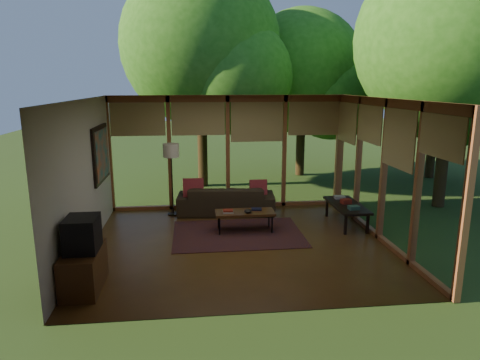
{
  "coord_description": "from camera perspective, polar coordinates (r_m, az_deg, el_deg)",
  "views": [
    {
      "loc": [
        -0.84,
        -7.56,
        2.97
      ],
      "look_at": [
        0.09,
        0.7,
        1.08
      ],
      "focal_mm": 32.0,
      "sensor_mm": 36.0,
      "label": 1
    }
  ],
  "objects": [
    {
      "name": "tree_far",
      "position": [
        14.67,
        23.74,
        10.97
      ],
      "size": [
        3.16,
        3.16,
        4.36
      ],
      "color": "#3A2A15",
      "rests_on": "ground"
    },
    {
      "name": "floor_lamp",
      "position": [
        9.71,
        -9.17,
        3.37
      ],
      "size": [
        0.36,
        0.36,
        1.65
      ],
      "color": "black",
      "rests_on": "floor"
    },
    {
      "name": "ct_book_side",
      "position": [
        8.8,
        2.21,
        -3.91
      ],
      "size": [
        0.23,
        0.18,
        0.03
      ],
      "primitive_type": "cube",
      "rotation": [
        0.0,
        0.0,
        -0.14
      ],
      "color": "black",
      "rests_on": "coffee_table"
    },
    {
      "name": "wall_front",
      "position": [
        5.38,
        2.88,
        -4.75
      ],
      "size": [
        5.5,
        0.04,
        2.7
      ],
      "primitive_type": "cube",
      "color": "beige",
      "rests_on": "ground"
    },
    {
      "name": "television",
      "position": [
        6.6,
        -20.31,
        -6.78
      ],
      "size": [
        0.45,
        0.55,
        0.5
      ],
      "primitive_type": "cube",
      "color": "black",
      "rests_on": "media_cabinet"
    },
    {
      "name": "ct_book_upper",
      "position": [
        8.6,
        -1.62,
        -4.09
      ],
      "size": [
        0.2,
        0.16,
        0.03
      ],
      "primitive_type": "cube",
      "rotation": [
        0.0,
        0.0,
        -0.04
      ],
      "color": "maroon",
      "rests_on": "coffee_table"
    },
    {
      "name": "coffee_table",
      "position": [
        8.71,
        0.66,
        -4.43
      ],
      "size": [
        1.2,
        0.5,
        0.43
      ],
      "color": "#522F16",
      "rests_on": "floor"
    },
    {
      "name": "console_book_b",
      "position": [
        9.42,
        13.95,
        -2.77
      ],
      "size": [
        0.23,
        0.18,
        0.09
      ],
      "primitive_type": "cube",
      "rotation": [
        0.0,
        0.0,
        0.16
      ],
      "color": "maroon",
      "rests_on": "side_console"
    },
    {
      "name": "ceiling",
      "position": [
        7.61,
        -0.09,
        10.76
      ],
      "size": [
        5.5,
        5.5,
        0.0
      ],
      "primitive_type": "plane",
      "rotation": [
        3.14,
        0.0,
        0.0
      ],
      "color": "silver",
      "rests_on": "ground"
    },
    {
      "name": "ct_bowl",
      "position": [
        8.6,
        1.08,
        -4.17
      ],
      "size": [
        0.16,
        0.16,
        0.07
      ],
      "primitive_type": "ellipsoid",
      "color": "black",
      "rests_on": "coffee_table"
    },
    {
      "name": "media_cabinet",
      "position": [
        6.8,
        -20.11,
        -11.15
      ],
      "size": [
        0.5,
        1.0,
        0.6
      ],
      "primitive_type": "cube",
      "color": "#522F16",
      "rests_on": "floor"
    },
    {
      "name": "window_wall_right",
      "position": [
        8.53,
        18.61,
        1.17
      ],
      "size": [
        0.12,
        5.0,
        2.7
      ],
      "primitive_type": "cube",
      "color": "#A25B32",
      "rests_on": "ground"
    },
    {
      "name": "ct_book_lower",
      "position": [
        8.61,
        -1.62,
        -4.29
      ],
      "size": [
        0.21,
        0.16,
        0.03
      ],
      "primitive_type": "cube",
      "rotation": [
        0.0,
        0.0,
        0.01
      ],
      "color": "#B0A89F",
      "rests_on": "coffee_table"
    },
    {
      "name": "side_console",
      "position": [
        9.4,
        14.02,
        -3.39
      ],
      "size": [
        0.6,
        1.4,
        0.46
      ],
      "color": "black",
      "rests_on": "floor"
    },
    {
      "name": "rug",
      "position": [
        8.68,
        -0.3,
        -7.17
      ],
      "size": [
        2.58,
        1.83,
        0.01
      ],
      "primitive_type": "cube",
      "color": "maroon",
      "rests_on": "floor"
    },
    {
      "name": "console_book_c",
      "position": [
        9.79,
        13.14,
        -2.24
      ],
      "size": [
        0.23,
        0.17,
        0.06
      ],
      "primitive_type": "cube",
      "rotation": [
        0.0,
        0.0,
        -0.03
      ],
      "color": "#B0A89F",
      "rests_on": "side_console"
    },
    {
      "name": "floor",
      "position": [
        8.17,
        -0.08,
        -8.52
      ],
      "size": [
        5.5,
        5.5,
        0.0
      ],
      "primitive_type": "plane",
      "color": "brown",
      "rests_on": "ground"
    },
    {
      "name": "pillow_right",
      "position": [
        9.92,
        2.46,
        -1.14
      ],
      "size": [
        0.4,
        0.21,
        0.42
      ],
      "primitive_type": "cube",
      "rotation": [
        -0.21,
        0.0,
        0.0
      ],
      "color": "maroon",
      "rests_on": "sofa"
    },
    {
      "name": "tree_ne",
      "position": [
        14.11,
        8.28,
        14.05
      ],
      "size": [
        3.91,
        3.91,
        5.27
      ],
      "color": "#3A2A15",
      "rests_on": "ground"
    },
    {
      "name": "exterior_lawn",
      "position": [
        18.15,
        22.84,
        2.35
      ],
      "size": [
        40.0,
        40.0,
        0.0
      ],
      "primitive_type": "plane",
      "color": "#2E491B",
      "rests_on": "ground"
    },
    {
      "name": "tree_se",
      "position": [
        11.24,
        25.97,
        16.38
      ],
      "size": [
        4.2,
        4.2,
        6.02
      ],
      "color": "#3A2A15",
      "rests_on": "ground"
    },
    {
      "name": "window_wall_back",
      "position": [
        10.23,
        -1.64,
        3.68
      ],
      "size": [
        5.5,
        0.12,
        2.7
      ],
      "primitive_type": "cube",
      "color": "#A25B32",
      "rests_on": "ground"
    },
    {
      "name": "tree_nw",
      "position": [
        12.5,
        -5.29,
        17.39
      ],
      "size": [
        4.45,
        4.45,
        6.21
      ],
      "color": "#3A2A15",
      "rests_on": "ground"
    },
    {
      "name": "pillow_left",
      "position": [
        9.8,
        -6.24,
        -1.19
      ],
      "size": [
        0.47,
        0.25,
        0.49
      ],
      "primitive_type": "cube",
      "rotation": [
        -0.21,
        0.0,
        0.0
      ],
      "color": "maroon",
      "rests_on": "sofa"
    },
    {
      "name": "sofa",
      "position": [
        9.95,
        -1.87,
        -2.62
      ],
      "size": [
        2.29,
        1.07,
        0.65
      ],
      "primitive_type": "imported",
      "rotation": [
        0.0,
        0.0,
        3.05
      ],
      "color": "#322719",
      "rests_on": "floor"
    },
    {
      "name": "wall_painting",
      "position": [
        9.27,
        -18.04,
        3.35
      ],
      "size": [
        0.06,
        1.35,
        1.15
      ],
      "color": "black",
      "rests_on": "wall_left"
    },
    {
      "name": "console_book_a",
      "position": [
        9.02,
        14.93,
        -3.58
      ],
      "size": [
        0.22,
        0.17,
        0.08
      ],
      "primitive_type": "cube",
      "rotation": [
        0.0,
        0.0,
        0.09
      ],
      "color": "#31564C",
      "rests_on": "side_console"
    },
    {
      "name": "wall_left",
      "position": [
        7.97,
        -20.15,
        0.27
      ],
      "size": [
        0.04,
        5.0,
        2.7
      ],
      "primitive_type": "cube",
      "color": "beige",
      "rests_on": "ground"
    }
  ]
}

